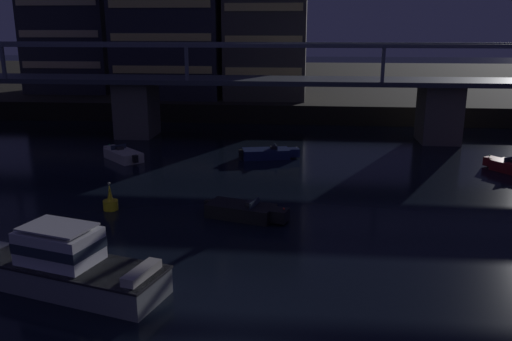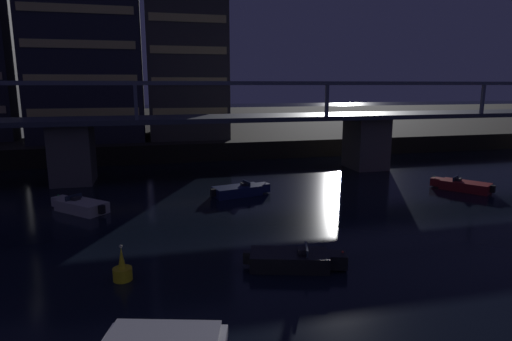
# 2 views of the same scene
# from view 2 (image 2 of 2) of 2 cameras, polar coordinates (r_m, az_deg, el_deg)

# --- Properties ---
(far_riverbank) EXTENTS (240.00, 80.00, 2.20)m
(far_riverbank) POSITION_cam_2_polar(r_m,az_deg,el_deg) (91.11, -8.94, 6.19)
(far_riverbank) COLOR black
(far_riverbank) RESTS_ON ground
(river_bridge) EXTENTS (96.13, 6.40, 9.38)m
(river_bridge) POSITION_cam_2_polar(r_m,az_deg,el_deg) (43.40, -3.33, 5.01)
(river_bridge) COLOR #605B51
(river_bridge) RESTS_ON ground
(tower_west_tall) EXTENTS (13.16, 13.35, 19.43)m
(tower_west_tall) POSITION_cam_2_polar(r_m,az_deg,el_deg) (59.98, -21.39, 13.16)
(tower_west_tall) COLOR #282833
(tower_west_tall) RESTS_ON far_riverbank
(tower_central) EXTENTS (9.84, 12.22, 18.78)m
(tower_central) POSITION_cam_2_polar(r_m,az_deg,el_deg) (59.43, -9.38, 13.48)
(tower_central) COLOR #423D38
(tower_central) RESTS_ON far_riverbank
(speedboat_near_right) EXTENTS (5.21, 2.62, 1.16)m
(speedboat_near_right) POSITION_cam_2_polar(r_m,az_deg,el_deg) (35.78, -2.18, -2.67)
(speedboat_near_right) COLOR #19234C
(speedboat_near_right) RESTS_ON ground
(speedboat_mid_left) EXTENTS (5.17, 2.84, 1.16)m
(speedboat_mid_left) POSITION_cam_2_polar(r_m,az_deg,el_deg) (22.14, 5.02, -11.74)
(speedboat_mid_left) COLOR black
(speedboat_mid_left) RESTS_ON ground
(speedboat_mid_center) EXTENTS (3.93, 4.73, 1.16)m
(speedboat_mid_center) POSITION_cam_2_polar(r_m,az_deg,el_deg) (41.56, 25.74, -1.83)
(speedboat_mid_center) COLOR maroon
(speedboat_mid_center) RESTS_ON ground
(speedboat_mid_right) EXTENTS (4.40, 4.38, 1.16)m
(speedboat_mid_right) POSITION_cam_2_polar(r_m,az_deg,el_deg) (33.85, -22.37, -4.35)
(speedboat_mid_right) COLOR beige
(speedboat_mid_right) RESTS_ON ground
(channel_buoy) EXTENTS (0.90, 0.90, 1.76)m
(channel_buoy) POSITION_cam_2_polar(r_m,az_deg,el_deg) (21.69, -17.33, -12.56)
(channel_buoy) COLOR yellow
(channel_buoy) RESTS_ON ground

